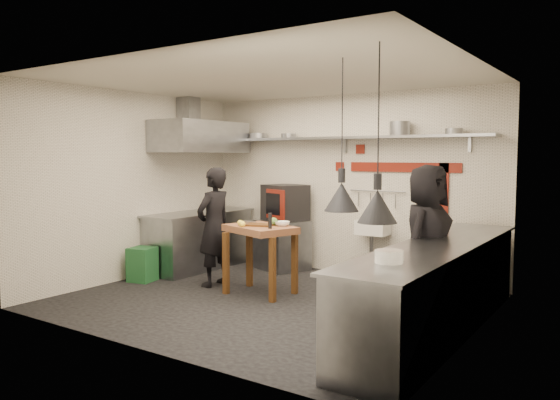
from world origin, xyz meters
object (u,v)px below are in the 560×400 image
Objects in this scene: green_bin at (142,264)px; prep_table at (260,260)px; oven_stand at (282,245)px; chef_right at (427,240)px; combi_oven at (285,203)px; chef_left at (214,227)px.

green_bin is 0.54× the size of prep_table.
chef_right reaches higher than oven_stand.
combi_oven is at bearing 68.63° from chef_right.
green_bin is (-1.26, -1.92, -0.84)m from combi_oven.
chef_right is at bearing 26.75° from prep_table.
prep_table is (0.65, -1.49, 0.06)m from oven_stand.
combi_oven reaches higher than prep_table.
green_bin is 0.29× the size of chef_right.
chef_left is (-0.20, -1.53, -0.25)m from combi_oven.
prep_table is at bearing 100.70° from chef_right.
chef_right is (2.98, 0.30, 0.03)m from chef_left.
chef_left reaches higher than combi_oven.
green_bin is (-1.23, -1.87, -0.15)m from oven_stand.
prep_table is 0.90m from chef_left.
green_bin is 1.93m from prep_table.
oven_stand is 1.55m from chef_left.
green_bin is at bearing 102.23° from chef_right.
oven_stand is 1.60× the size of green_bin.
chef_left is at bearing -162.12° from prep_table.
chef_left is at bearing 20.19° from green_bin.
prep_table is 2.22m from chef_right.
prep_table is at bearing 11.42° from green_bin.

